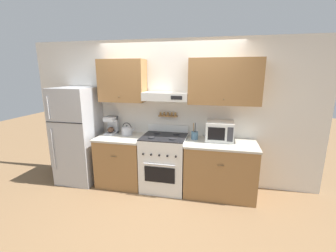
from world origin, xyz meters
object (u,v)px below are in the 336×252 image
Objects in this scene: stove_range at (164,162)px; tea_kettle at (127,130)px; coffee_maker at (112,125)px; microwave at (220,131)px; refrigerator at (78,135)px; utensil_crock at (195,135)px.

stove_range is 0.88m from tea_kettle.
tea_kettle is 0.77× the size of coffee_maker.
tea_kettle is at bearing -6.24° from coffee_maker.
microwave reaches higher than tea_kettle.
microwave is at bearing 0.63° from tea_kettle.
utensil_crock is (2.12, 0.15, 0.09)m from refrigerator.
refrigerator is 6.14× the size of utensil_crock.
refrigerator is 3.94× the size of microwave.
stove_range is 0.71m from utensil_crock.
microwave is at bearing -0.48° from coffee_maker.
refrigerator is 2.54m from microwave.
stove_range is at bearing -171.12° from microwave.
microwave is (0.91, 0.14, 0.57)m from stove_range.
tea_kettle is at bearing -180.00° from utensil_crock.
refrigerator is (-1.62, -0.02, 0.39)m from stove_range.
tea_kettle is 0.87× the size of utensil_crock.
stove_range is 2.43× the size of microwave.
utensil_crock is at bearing -1.27° from coffee_maker.
utensil_crock is (1.22, 0.00, -0.01)m from tea_kettle.
coffee_maker is 0.73× the size of microwave.
refrigerator is at bearing -179.22° from stove_range.
refrigerator is 0.65m from coffee_maker.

